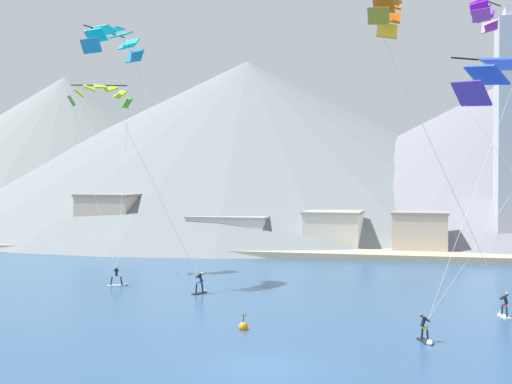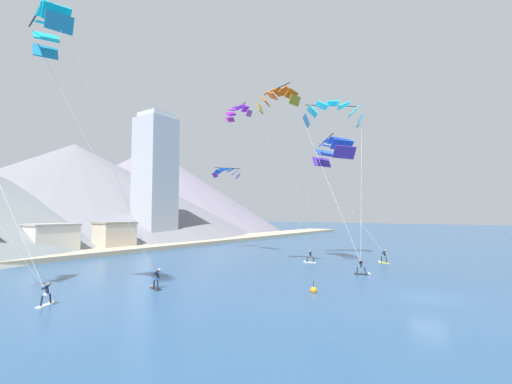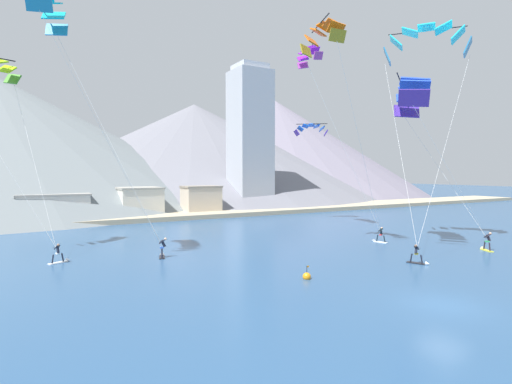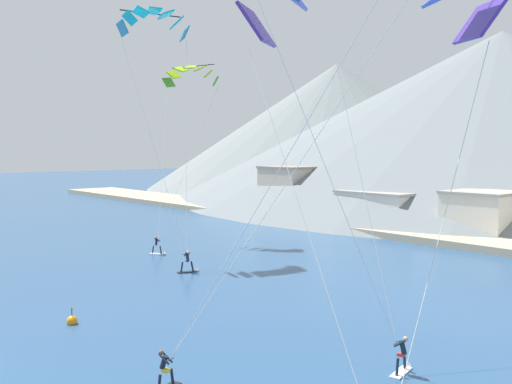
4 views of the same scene
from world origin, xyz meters
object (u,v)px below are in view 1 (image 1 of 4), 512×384
(parafoil_kite_near_trail, at_px, (100,94))
(race_marker_buoy, at_px, (243,327))
(kitesurfer_mid_center, at_px, (503,309))
(kitesurfer_near_lead, at_px, (201,286))
(kitesurfer_near_trail, at_px, (119,280))
(parafoil_kite_distant_low_drift, at_px, (483,12))
(kitesurfer_far_left, at_px, (426,335))
(parafoil_kite_mid_center, at_px, (388,12))
(parafoil_kite_near_lead, at_px, (113,41))

(parafoil_kite_near_trail, bearing_deg, race_marker_buoy, -47.10)
(kitesurfer_mid_center, relative_size, parafoil_kite_near_trail, 0.11)
(kitesurfer_near_lead, xyz_separation_m, kitesurfer_near_trail, (-7.67, 1.95, -0.10))
(parafoil_kite_distant_low_drift, distance_m, race_marker_buoy, 32.29)
(kitesurfer_near_lead, height_order, race_marker_buoy, kitesurfer_near_lead)
(race_marker_buoy, bearing_deg, kitesurfer_mid_center, 27.22)
(kitesurfer_far_left, relative_size, parafoil_kite_near_trail, 0.11)
(parafoil_kite_near_trail, bearing_deg, kitesurfer_near_trail, -53.90)
(kitesurfer_near_trail, distance_m, parafoil_kite_distant_low_drift, 36.09)
(kitesurfer_near_trail, height_order, parafoil_kite_near_trail, parafoil_kite_near_trail)
(kitesurfer_near_lead, distance_m, kitesurfer_near_trail, 7.91)
(parafoil_kite_near_trail, height_order, race_marker_buoy, parafoil_kite_near_trail)
(kitesurfer_near_trail, bearing_deg, parafoil_kite_near_trail, 126.10)
(kitesurfer_near_lead, xyz_separation_m, parafoil_kite_distant_low_drift, (20.87, 7.29, 21.34))
(parafoil_kite_mid_center, bearing_deg, parafoil_kite_near_trail, 154.75)
(kitesurfer_mid_center, xyz_separation_m, parafoil_kite_distant_low_drift, (-0.65, 11.23, 21.43))
(kitesurfer_near_lead, bearing_deg, kitesurfer_mid_center, -10.38)
(kitesurfer_far_left, distance_m, race_marker_buoy, 10.39)
(kitesurfer_near_trail, xyz_separation_m, parafoil_kite_mid_center, (21.83, -5.76, 19.29))
(kitesurfer_near_trail, xyz_separation_m, parafoil_kite_near_lead, (-0.48, 0.07, 19.50))
(kitesurfer_near_trail, height_order, parafoil_kite_near_lead, parafoil_kite_near_lead)
(kitesurfer_near_lead, distance_m, parafoil_kite_mid_center, 24.15)
(kitesurfer_near_lead, bearing_deg, parafoil_kite_distant_low_drift, 19.27)
(kitesurfer_far_left, bearing_deg, kitesurfer_mid_center, 61.12)
(parafoil_kite_distant_low_drift, bearing_deg, parafoil_kite_near_trail, 177.32)
(kitesurfer_near_trail, relative_size, parafoil_kite_near_lead, 0.09)
(kitesurfer_near_trail, relative_size, parafoil_kite_near_trail, 0.11)
(kitesurfer_far_left, bearing_deg, race_marker_buoy, 175.36)
(kitesurfer_near_lead, bearing_deg, kitesurfer_near_trail, 165.71)
(kitesurfer_near_trail, xyz_separation_m, parafoil_kite_near_trail, (-5.04, 6.91, 16.05))
(kitesurfer_mid_center, xyz_separation_m, parafoil_kite_mid_center, (-7.36, 0.14, 19.28))
(parafoil_kite_near_lead, xyz_separation_m, parafoil_kite_mid_center, (22.31, -5.82, -0.21))
(kitesurfer_near_lead, bearing_deg, race_marker_buoy, -61.29)
(kitesurfer_near_trail, height_order, parafoil_kite_mid_center, parafoil_kite_mid_center)
(parafoil_kite_distant_low_drift, bearing_deg, parafoil_kite_near_lead, -169.69)
(parafoil_kite_near_trail, height_order, parafoil_kite_distant_low_drift, parafoil_kite_distant_low_drift)
(kitesurfer_mid_center, relative_size, race_marker_buoy, 1.75)
(kitesurfer_mid_center, distance_m, parafoil_kite_near_lead, 35.99)
(parafoil_kite_near_lead, distance_m, parafoil_kite_distant_low_drift, 29.55)
(kitesurfer_near_trail, distance_m, kitesurfer_far_left, 28.41)
(kitesurfer_far_left, xyz_separation_m, parafoil_kite_distant_low_drift, (4.10, 19.85, 21.46))
(kitesurfer_near_lead, distance_m, kitesurfer_far_left, 20.94)
(kitesurfer_mid_center, bearing_deg, parafoil_kite_near_trail, 159.48)
(race_marker_buoy, bearing_deg, parafoil_kite_mid_center, 45.58)
(kitesurfer_near_lead, height_order, kitesurfer_far_left, kitesurfer_near_lead)
(kitesurfer_near_trail, xyz_separation_m, race_marker_buoy, (14.08, -13.66, -0.28))
(kitesurfer_mid_center, bearing_deg, parafoil_kite_near_lead, 168.64)
(kitesurfer_far_left, distance_m, parafoil_kite_mid_center, 21.35)
(kitesurfer_far_left, relative_size, parafoil_kite_mid_center, 0.09)
(kitesurfer_mid_center, bearing_deg, parafoil_kite_mid_center, 178.95)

